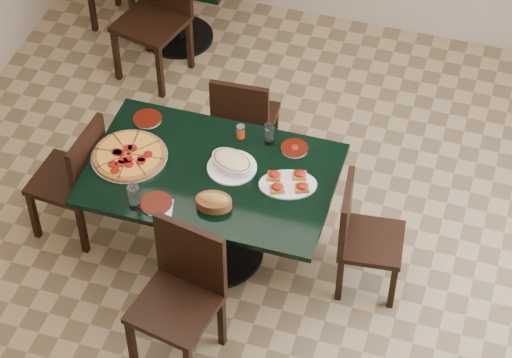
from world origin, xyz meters
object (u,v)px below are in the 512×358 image
(bruschetta_platter, at_px, (288,183))
(chair_right, at_px, (360,233))
(bread_basket, at_px, (214,201))
(main_table, at_px, (212,193))
(back_chair_near, at_px, (157,8))
(chair_far, at_px, (243,119))
(chair_near, at_px, (182,288))
(pepperoni_pizza, at_px, (129,155))
(lasagna_casserole, at_px, (232,163))
(chair_left, at_px, (77,175))

(bruschetta_platter, bearing_deg, chair_right, -15.88)
(chair_right, distance_m, bread_basket, 0.95)
(main_table, distance_m, back_chair_near, 1.98)
(bread_basket, xyz_separation_m, bruschetta_platter, (0.37, 0.29, -0.02))
(chair_far, bearing_deg, chair_near, 91.34)
(chair_near, relative_size, chair_right, 1.15)
(chair_near, distance_m, chair_right, 1.17)
(chair_right, relative_size, back_chair_near, 0.83)
(back_chair_near, relative_size, pepperoni_pizza, 2.10)
(lasagna_casserole, bearing_deg, chair_left, -152.25)
(main_table, distance_m, chair_far, 0.81)
(chair_near, bearing_deg, main_table, 105.92)
(chair_far, height_order, chair_right, chair_far)
(chair_left, bearing_deg, chair_far, 139.64)
(main_table, relative_size, chair_far, 1.78)
(chair_left, height_order, lasagna_casserole, chair_left)
(chair_far, xyz_separation_m, chair_near, (0.13, -1.54, 0.06))
(main_table, bearing_deg, back_chair_near, 120.61)
(main_table, bearing_deg, chair_right, 2.19)
(chair_left, height_order, bread_basket, chair_left)
(back_chair_near, xyz_separation_m, bread_basket, (1.13, -1.95, 0.22))
(main_table, distance_m, chair_right, 0.95)
(main_table, relative_size, chair_left, 1.68)
(bruschetta_platter, bearing_deg, chair_near, -135.06)
(bread_basket, distance_m, bruschetta_platter, 0.47)
(back_chair_near, relative_size, lasagna_casserole, 3.14)
(bread_basket, bearing_deg, pepperoni_pizza, 151.73)
(chair_near, bearing_deg, chair_right, 52.33)
(chair_far, bearing_deg, chair_left, 42.21)
(back_chair_near, relative_size, bruschetta_platter, 2.47)
(chair_far, xyz_separation_m, pepperoni_pizza, (-0.47, -0.83, 0.29))
(chair_left, height_order, pepperoni_pizza, chair_left)
(chair_near, distance_m, lasagna_casserole, 0.85)
(pepperoni_pizza, height_order, bread_basket, bread_basket)
(pepperoni_pizza, bearing_deg, chair_near, -49.84)
(lasagna_casserole, relative_size, bread_basket, 1.37)
(chair_right, xyz_separation_m, lasagna_casserole, (-0.83, 0.03, 0.33))
(bruschetta_platter, bearing_deg, lasagna_casserole, 156.68)
(chair_near, height_order, pepperoni_pizza, chair_near)
(bread_basket, relative_size, bruschetta_platter, 0.57)
(chair_left, bearing_deg, bread_basket, 82.89)
(chair_far, xyz_separation_m, lasagna_casserole, (0.16, -0.73, 0.32))
(bread_basket, bearing_deg, bruschetta_platter, 29.93)
(chair_near, xyz_separation_m, bread_basket, (0.04, 0.48, 0.25))
(pepperoni_pizza, bearing_deg, bruschetta_platter, 3.50)
(chair_far, xyz_separation_m, back_chair_near, (-0.97, 0.89, 0.09))
(pepperoni_pizza, bearing_deg, lasagna_casserole, 8.93)
(main_table, relative_size, pepperoni_pizza, 3.17)
(chair_far, bearing_deg, bread_basket, 95.31)
(chair_right, distance_m, lasagna_casserole, 0.90)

